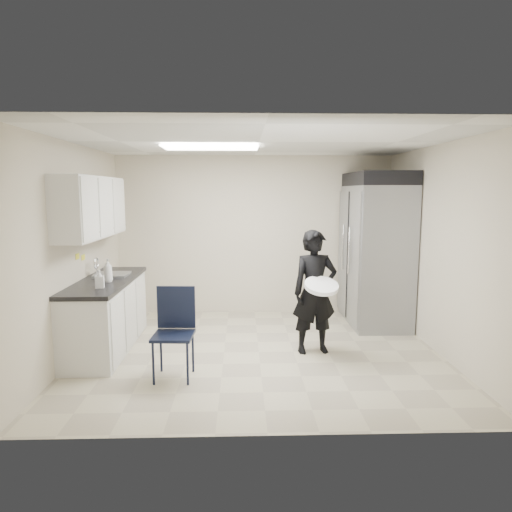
{
  "coord_description": "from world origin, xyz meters",
  "views": [
    {
      "loc": [
        -0.21,
        -5.54,
        2.02
      ],
      "look_at": [
        -0.03,
        0.2,
        1.2
      ],
      "focal_mm": 32.0,
      "sensor_mm": 36.0,
      "label": 1
    }
  ],
  "objects_px": {
    "man_tuxedo": "(315,292)",
    "commercial_fridge": "(376,255)",
    "lower_counter": "(107,316)",
    "folding_chair": "(173,336)"
  },
  "relations": [
    {
      "from": "lower_counter",
      "to": "man_tuxedo",
      "type": "height_order",
      "value": "man_tuxedo"
    },
    {
      "from": "folding_chair",
      "to": "commercial_fridge",
      "type": "bearing_deg",
      "value": 39.34
    },
    {
      "from": "lower_counter",
      "to": "commercial_fridge",
      "type": "relative_size",
      "value": 0.9
    },
    {
      "from": "commercial_fridge",
      "to": "man_tuxedo",
      "type": "relative_size",
      "value": 1.36
    },
    {
      "from": "commercial_fridge",
      "to": "folding_chair",
      "type": "relative_size",
      "value": 2.2
    },
    {
      "from": "commercial_fridge",
      "to": "man_tuxedo",
      "type": "height_order",
      "value": "commercial_fridge"
    },
    {
      "from": "commercial_fridge",
      "to": "folding_chair",
      "type": "xyz_separation_m",
      "value": [
        -2.78,
        -2.05,
        -0.57
      ]
    },
    {
      "from": "folding_chair",
      "to": "man_tuxedo",
      "type": "height_order",
      "value": "man_tuxedo"
    },
    {
      "from": "lower_counter",
      "to": "man_tuxedo",
      "type": "bearing_deg",
      "value": -4.34
    },
    {
      "from": "man_tuxedo",
      "to": "commercial_fridge",
      "type": "bearing_deg",
      "value": 39.35
    }
  ]
}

